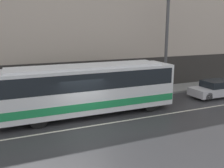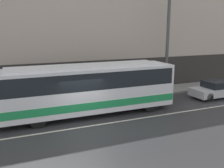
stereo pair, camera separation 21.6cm
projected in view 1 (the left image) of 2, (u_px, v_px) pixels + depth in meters
name	position (u px, v px, depth m)	size (l,w,h in m)	color
ground_plane	(87.00, 127.00, 13.83)	(60.00, 60.00, 0.00)	#2D2D30
sidewalk	(66.00, 101.00, 18.50)	(60.00, 2.47, 0.17)	gray
building_facade	(59.00, 26.00, 18.55)	(60.00, 0.35, 11.42)	#B7A899
lane_stripe	(87.00, 127.00, 13.83)	(54.00, 0.14, 0.01)	beige
transit_bus	(87.00, 87.00, 15.48)	(11.14, 2.53, 3.13)	white
sedan_white_front	(217.00, 89.00, 19.93)	(4.65, 1.76, 1.31)	silver
utility_pole_near	(167.00, 39.00, 20.42)	(0.26, 0.26, 8.69)	#4C4C4F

